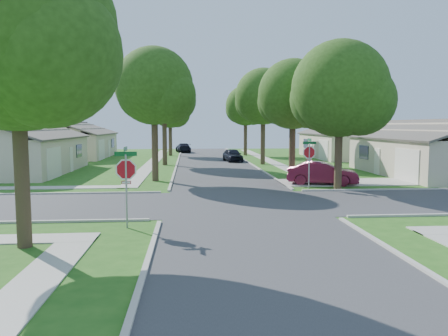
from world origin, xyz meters
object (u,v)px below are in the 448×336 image
at_px(tree_w_near, 155,90).
at_px(car_curb_west, 183,148).
at_px(stop_sign_ne, 309,154).
at_px(house_ne_near, 432,155).
at_px(stop_sign_sw, 126,173).
at_px(house_ne_far, 347,145).
at_px(tree_w_mid, 165,96).
at_px(car_driveway, 322,173).
at_px(tree_ne_corner, 341,93).
at_px(car_curb_east, 233,155).
at_px(house_nw_near, 17,154).
at_px(tree_e_far, 246,108).
at_px(tree_sw_corner, 18,40).
at_px(house_nw_far, 73,145).
at_px(tree_w_far, 170,111).
at_px(tree_e_mid, 264,99).
at_px(tree_e_near, 294,98).

relative_size(tree_w_near, car_curb_west, 2.03).
distance_m(stop_sign_ne, house_ne_near, 12.94).
xyz_separation_m(stop_sign_sw, house_ne_far, (20.69, 33.70, -0.51)).
bearing_deg(tree_w_mid, car_driveway, -54.25).
xyz_separation_m(tree_ne_corner, house_ne_near, (9.63, 6.79, -4.08)).
bearing_deg(car_curb_east, house_nw_near, -159.27).
distance_m(tree_e_far, car_curb_west, 11.73).
bearing_deg(car_curb_west, house_ne_near, 115.28).
distance_m(tree_sw_corner, car_curb_east, 33.44).
bearing_deg(tree_ne_corner, house_nw_far, 128.81).
xyz_separation_m(tree_w_far, house_nw_far, (-11.34, -2.01, -3.99)).
bearing_deg(car_curb_east, car_driveway, -85.18).
distance_m(tree_w_mid, car_curb_east, 9.61).
bearing_deg(tree_e_mid, house_nw_near, -163.85).
xyz_separation_m(tree_w_near, house_nw_near, (-11.35, 5.99, -4.60)).
relative_size(tree_sw_corner, house_nw_near, 0.70).
bearing_deg(tree_e_near, tree_sw_corner, -127.30).
height_order(tree_w_far, car_curb_west, tree_w_far).
distance_m(tree_w_far, car_curb_west, 8.46).
distance_m(house_nw_near, car_driveway, 23.69).
bearing_deg(tree_e_far, house_ne_far, -24.03).
bearing_deg(stop_sign_sw, tree_w_mid, 89.87).
xyz_separation_m(tree_e_mid, house_ne_far, (11.23, 7.99, -4.74)).
distance_m(tree_e_near, tree_w_near, 9.41).
bearing_deg(tree_e_far, tree_w_near, -110.60).
relative_size(stop_sign_sw, tree_w_far, 0.37).
bearing_deg(tree_w_mid, tree_sw_corner, -95.70).
height_order(tree_w_near, house_ne_near, tree_w_near).
distance_m(tree_w_near, tree_w_mid, 12.01).
height_order(tree_ne_corner, house_ne_near, tree_ne_corner).
distance_m(tree_e_near, tree_e_far, 25.00).
relative_size(tree_e_mid, tree_e_far, 1.06).
bearing_deg(tree_w_near, car_curb_west, 87.40).
height_order(tree_w_mid, house_nw_near, tree_w_mid).
relative_size(tree_sw_corner, tree_ne_corner, 1.10).
xyz_separation_m(tree_w_far, tree_ne_corner, (11.01, -29.80, 0.09)).
relative_size(tree_w_near, car_driveway, 2.03).
distance_m(tree_w_mid, car_curb_west, 20.67).
bearing_deg(stop_sign_ne, tree_e_mid, 89.80).
bearing_deg(tree_w_mid, tree_e_near, -51.95).
distance_m(tree_e_far, house_ne_far, 13.09).
bearing_deg(house_ne_near, tree_e_mid, 138.30).
bearing_deg(tree_e_near, tree_ne_corner, -71.47).
height_order(tree_w_mid, house_ne_near, tree_w_mid).
relative_size(tree_w_mid, tree_sw_corner, 1.00).
relative_size(tree_e_mid, house_ne_near, 0.68).
relative_size(tree_w_mid, tree_ne_corner, 1.10).
relative_size(tree_w_mid, car_curb_east, 2.42).
distance_m(house_nw_far, car_curb_east, 19.62).
bearing_deg(car_curb_east, tree_ne_corner, -85.36).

